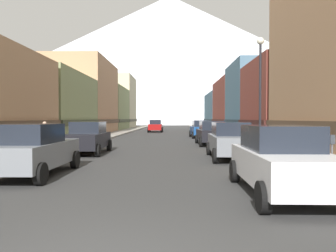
% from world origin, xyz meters
% --- Properties ---
extents(sidewalk_left, '(2.50, 100.00, 0.15)m').
position_xyz_m(sidewalk_left, '(-6.25, 35.00, 0.07)').
color(sidewalk_left, gray).
rests_on(sidewalk_left, ground).
extents(sidewalk_right, '(2.50, 100.00, 0.15)m').
position_xyz_m(sidewalk_right, '(6.25, 35.00, 0.07)').
color(sidewalk_right, gray).
rests_on(sidewalk_right, ground).
extents(storefront_left_2, '(8.17, 11.82, 6.23)m').
position_xyz_m(storefront_left_2, '(-11.44, 26.12, 3.00)').
color(storefront_left_2, '#8C9966').
rests_on(storefront_left_2, ground).
extents(storefront_left_3, '(10.08, 13.13, 9.56)m').
position_xyz_m(storefront_left_3, '(-12.39, 38.73, 4.62)').
color(storefront_left_3, tan).
rests_on(storefront_left_3, ground).
extents(storefront_left_4, '(6.70, 12.22, 7.38)m').
position_xyz_m(storefront_left_4, '(-10.70, 51.84, 3.55)').
color(storefront_left_4, '#8C9966').
rests_on(storefront_left_4, ground).
extents(storefront_left_5, '(7.20, 11.51, 10.80)m').
position_xyz_m(storefront_left_5, '(-10.95, 63.99, 5.22)').
color(storefront_left_5, beige).
rests_on(storefront_left_5, ground).
extents(storefront_right_2, '(8.79, 8.90, 6.79)m').
position_xyz_m(storefront_right_2, '(11.75, 23.07, 3.27)').
color(storefront_right_2, brown).
rests_on(storefront_right_2, ground).
extents(storefront_right_3, '(6.86, 9.11, 8.15)m').
position_xyz_m(storefront_right_3, '(10.78, 32.20, 3.92)').
color(storefront_right_3, slate).
rests_on(storefront_right_3, ground).
extents(storefront_right_4, '(7.66, 12.78, 7.57)m').
position_xyz_m(storefront_right_4, '(11.18, 43.37, 3.64)').
color(storefront_right_4, brown).
rests_on(storefront_right_4, ground).
extents(storefront_right_5, '(9.14, 13.79, 6.71)m').
position_xyz_m(storefront_right_5, '(11.92, 56.99, 3.23)').
color(storefront_right_5, slate).
rests_on(storefront_right_5, ground).
extents(car_left_0, '(2.06, 4.40, 1.78)m').
position_xyz_m(car_left_0, '(-3.80, 6.89, 0.90)').
color(car_left_0, slate).
rests_on(car_left_0, ground).
extents(car_left_1, '(2.15, 4.44, 1.78)m').
position_xyz_m(car_left_1, '(-3.80, 13.94, 0.90)').
color(car_left_1, black).
rests_on(car_left_1, ground).
extents(car_right_0, '(2.10, 4.42, 1.78)m').
position_xyz_m(car_right_0, '(3.80, 4.29, 0.90)').
color(car_right_0, silver).
rests_on(car_right_0, ground).
extents(car_right_1, '(2.15, 4.44, 1.78)m').
position_xyz_m(car_right_1, '(3.80, 11.69, 0.90)').
color(car_right_1, slate).
rests_on(car_right_1, ground).
extents(car_right_2, '(2.13, 4.43, 1.78)m').
position_xyz_m(car_right_2, '(3.80, 19.77, 0.90)').
color(car_right_2, black).
rests_on(car_right_2, ground).
extents(car_right_3, '(2.20, 4.46, 1.78)m').
position_xyz_m(car_right_3, '(3.80, 28.96, 0.90)').
color(car_right_3, '#19478C').
rests_on(car_right_3, ground).
extents(car_driving_0, '(2.06, 4.40, 1.78)m').
position_xyz_m(car_driving_0, '(-1.60, 42.69, 0.90)').
color(car_driving_0, '#9E1111').
rests_on(car_driving_0, ground).
extents(parking_meter_near, '(0.14, 0.10, 1.33)m').
position_xyz_m(parking_meter_near, '(5.75, 5.64, 1.01)').
color(parking_meter_near, '#595960').
rests_on(parking_meter_near, sidewalk_right).
extents(potted_plant_0, '(0.59, 0.59, 0.88)m').
position_xyz_m(potted_plant_0, '(-7.00, 12.19, 0.63)').
color(potted_plant_0, '#4C4C51').
rests_on(potted_plant_0, sidewalk_left).
extents(pedestrian_0, '(0.36, 0.36, 1.65)m').
position_xyz_m(pedestrian_0, '(-6.25, 13.98, 0.91)').
color(pedestrian_0, brown).
rests_on(pedestrian_0, sidewalk_left).
extents(streetlamp_right, '(0.36, 0.36, 5.86)m').
position_xyz_m(streetlamp_right, '(5.35, 12.18, 3.99)').
color(streetlamp_right, black).
rests_on(streetlamp_right, sidewalk_right).
extents(mountain_backdrop, '(341.29, 341.29, 101.79)m').
position_xyz_m(mountain_backdrop, '(-2.15, 260.00, 50.90)').
color(mountain_backdrop, silver).
rests_on(mountain_backdrop, ground).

